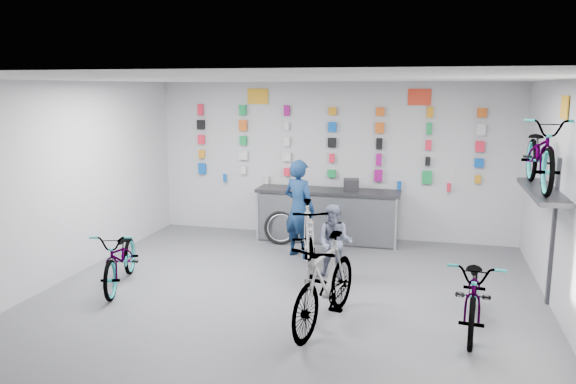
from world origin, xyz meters
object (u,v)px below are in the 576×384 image
(counter, at_px, (327,216))
(bike_left, at_px, (121,257))
(bike_center, at_px, (325,282))
(customer, at_px, (335,243))
(bike_right, at_px, (475,292))
(bike_service, at_px, (308,238))
(clerk, at_px, (299,209))

(counter, bearing_deg, bike_left, -127.98)
(bike_center, relative_size, customer, 1.60)
(bike_left, xyz_separation_m, bike_right, (4.93, -0.27, 0.03))
(bike_service, bearing_deg, clerk, 97.18)
(counter, height_order, bike_left, counter)
(bike_left, xyz_separation_m, clerk, (2.19, 2.11, 0.40))
(customer, bearing_deg, bike_center, -77.81)
(bike_center, xyz_separation_m, bike_service, (-0.63, 1.94, -0.00))
(counter, bearing_deg, bike_center, -79.95)
(bike_center, xyz_separation_m, customer, (-0.18, 1.69, 0.02))
(bike_service, bearing_deg, counter, 75.24)
(bike_right, bearing_deg, customer, 150.30)
(counter, height_order, clerk, clerk)
(bike_left, height_order, clerk, clerk)
(bike_center, bearing_deg, counter, 111.88)
(bike_left, relative_size, bike_service, 0.90)
(bike_center, bearing_deg, clerk, 121.44)
(clerk, bearing_deg, bike_service, 139.25)
(bike_service, relative_size, clerk, 1.10)
(bike_left, distance_m, bike_service, 2.85)
(bike_left, height_order, bike_service, bike_service)
(bike_right, relative_size, customer, 1.55)
(bike_left, bearing_deg, bike_right, -20.12)
(counter, xyz_separation_m, customer, (0.50, -2.11, 0.10))
(bike_right, bearing_deg, bike_service, 151.51)
(bike_service, bearing_deg, customer, -43.97)
(clerk, relative_size, customer, 1.45)
(customer, bearing_deg, clerk, 133.92)
(bike_left, bearing_deg, customer, 2.83)
(bike_center, height_order, bike_right, bike_center)
(counter, relative_size, bike_left, 1.60)
(bike_right, bearing_deg, counter, 130.24)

